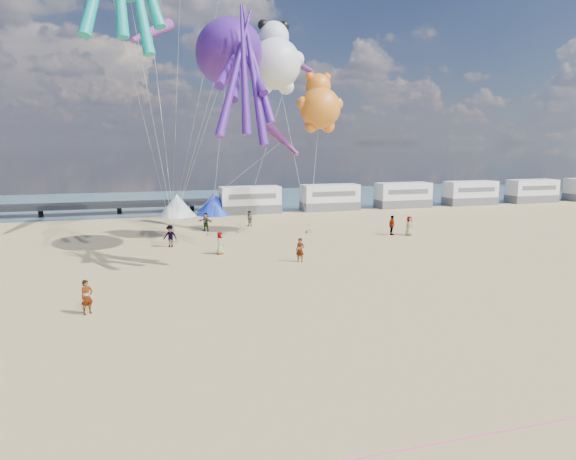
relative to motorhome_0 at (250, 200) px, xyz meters
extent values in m
plane|color=tan|center=(-6.00, -40.00, -1.50)|extent=(120.00, 120.00, 0.00)
plane|color=#3E6677|center=(-6.00, 15.00, -1.48)|extent=(120.00, 120.00, 0.00)
cube|color=silver|center=(0.00, 0.00, 0.00)|extent=(6.60, 2.50, 3.00)
cube|color=silver|center=(9.50, 0.00, 0.00)|extent=(6.60, 2.50, 3.00)
cube|color=silver|center=(19.00, 0.00, 0.00)|extent=(6.60, 2.50, 3.00)
cube|color=silver|center=(28.50, 0.00, 0.00)|extent=(6.60, 2.50, 3.00)
cube|color=silver|center=(38.00, 0.00, 0.00)|extent=(6.60, 2.50, 3.00)
cone|color=white|center=(-8.00, 0.00, -0.30)|extent=(4.00, 4.00, 2.40)
cone|color=#1933CC|center=(-4.00, 0.00, -0.30)|extent=(4.00, 4.00, 2.40)
cylinder|color=#F2338C|center=(-6.00, -45.00, -1.48)|extent=(34.00, 0.03, 0.03)
imported|color=tan|center=(-14.48, -31.43, -0.70)|extent=(0.70, 0.65, 1.60)
imported|color=#7F6659|center=(-6.62, -20.37, -0.70)|extent=(0.64, 0.69, 1.59)
imported|color=#7F6659|center=(-9.82, -16.86, -0.66)|extent=(1.02, 0.94, 1.69)
imported|color=#7F6659|center=(8.59, -16.88, -0.66)|extent=(1.25, 1.15, 1.68)
imported|color=#7F6659|center=(-6.31, -10.34, -0.68)|extent=(0.97, 0.95, 1.63)
imported|color=#7F6659|center=(-1.96, -24.23, -0.71)|extent=(1.45, 1.28, 1.59)
imported|color=#7F6659|center=(9.90, -17.48, -0.68)|extent=(0.68, 0.52, 1.65)
imported|color=#7F6659|center=(-2.04, -9.01, -0.76)|extent=(0.78, 0.87, 1.49)
cube|color=gray|center=(-9.30, -15.61, -1.39)|extent=(0.50, 0.35, 0.22)
cube|color=gray|center=(-6.24, -12.74, -1.39)|extent=(0.50, 0.35, 0.22)
cube|color=gray|center=(2.17, -13.97, -1.39)|extent=(0.50, 0.35, 0.22)
cube|color=gray|center=(-3.49, -11.96, -1.39)|extent=(0.50, 0.35, 0.22)
cube|color=gray|center=(-9.26, -10.07, -1.39)|extent=(0.50, 0.35, 0.22)
camera|label=1|loc=(-12.09, -55.57, 6.20)|focal=32.00mm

